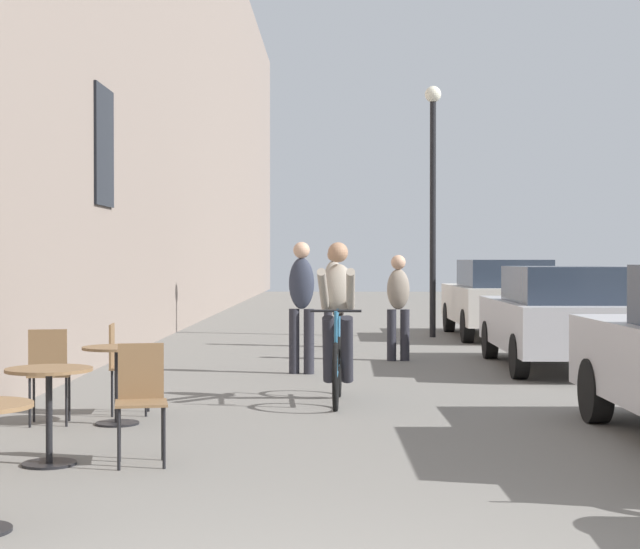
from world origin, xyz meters
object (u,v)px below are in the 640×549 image
object	(u,v)px
cyclist_on_bicycle	(338,326)
parked_car_third	(500,297)
street_lamp	(433,178)
pedestrian_far	(334,292)
cafe_table_mid	(49,395)
cafe_table_far	(117,368)
cafe_chair_far_toward_street	(123,362)
cafe_chair_mid_toward_wall	(141,394)
pedestrian_mid	(398,301)
parked_car_second	(559,316)
cafe_chair_far_toward_wall	(49,369)
pedestrian_near	(302,299)

from	to	relation	value
cyclist_on_bicycle	parked_car_third	xyz separation A→B (m)	(3.18, 9.00, -0.02)
street_lamp	pedestrian_far	bearing A→B (deg)	-131.09
cafe_table_mid	cafe_table_far	world-z (taller)	same
cafe_table_mid	cafe_chair_far_toward_street	xyz separation A→B (m)	(0.03, 2.47, -0.00)
parked_car_third	street_lamp	bearing A→B (deg)	179.09
cafe_chair_mid_toward_wall	pedestrian_mid	world-z (taller)	pedestrian_mid
cafe_chair_far_toward_street	pedestrian_mid	xyz separation A→B (m)	(3.04, 5.36, 0.38)
cafe_table_far	parked_car_second	size ratio (longest dim) A/B	0.18
cafe_chair_far_toward_street	pedestrian_far	world-z (taller)	pedestrian_far
cafe_table_mid	cyclist_on_bicycle	bearing A→B (deg)	58.03
cyclist_on_bicycle	pedestrian_mid	size ratio (longest dim) A/B	1.11
pedestrian_mid	street_lamp	bearing A→B (deg)	78.30
parked_car_third	cafe_chair_far_toward_street	bearing A→B (deg)	-117.98
cafe_table_mid	cafe_chair_far_toward_wall	bearing A→B (deg)	105.73
pedestrian_near	street_lamp	distance (m)	7.14
cafe_chair_mid_toward_wall	pedestrian_mid	bearing A→B (deg)	72.81
pedestrian_far	parked_car_third	size ratio (longest dim) A/B	0.40
cafe_chair_mid_toward_wall	cafe_table_far	distance (m)	1.88
cyclist_on_bicycle	pedestrian_far	xyz separation A→B (m)	(-0.05, 6.80, 0.15)
pedestrian_far	parked_car_second	world-z (taller)	pedestrian_far
pedestrian_mid	cafe_chair_far_toward_street	bearing A→B (deg)	-119.54
cafe_table_mid	cafe_table_far	xyz separation A→B (m)	(0.11, 1.86, 0.00)
cafe_chair_far_toward_street	parked_car_third	bearing A→B (deg)	62.02
pedestrian_near	pedestrian_mid	xyz separation A→B (m)	(1.40, 1.77, -0.10)
cafe_table_far	street_lamp	size ratio (longest dim) A/B	0.15
cafe_chair_far_toward_street	parked_car_third	distance (m)	11.29
cafe_table_mid	cafe_chair_mid_toward_wall	xyz separation A→B (m)	(0.67, 0.07, -0.00)
cyclist_on_bicycle	pedestrian_mid	bearing A→B (deg)	78.14
cafe_table_mid	parked_car_second	distance (m)	8.51
street_lamp	parked_car_third	world-z (taller)	street_lamp
cafe_chair_mid_toward_wall	pedestrian_near	world-z (taller)	pedestrian_near
cafe_table_far	cafe_chair_far_toward_street	bearing A→B (deg)	97.13
cafe_chair_far_toward_street	cafe_chair_mid_toward_wall	bearing A→B (deg)	-75.07
cafe_table_mid	pedestrian_mid	bearing A→B (deg)	68.59
cafe_table_far	cafe_table_mid	bearing A→B (deg)	-93.31
pedestrian_mid	pedestrian_near	bearing A→B (deg)	-128.27
cafe_chair_mid_toward_wall	cafe_chair_far_toward_street	world-z (taller)	same
pedestrian_mid	parked_car_second	world-z (taller)	pedestrian_mid
pedestrian_near	parked_car_third	distance (m)	7.35
cyclist_on_bicycle	street_lamp	bearing A→B (deg)	78.22
cyclist_on_bicycle	pedestrian_near	world-z (taller)	pedestrian_near
cafe_chair_mid_toward_wall	pedestrian_far	bearing A→B (deg)	82.03
cafe_chair_far_toward_street	parked_car_third	size ratio (longest dim) A/B	0.21
cafe_table_far	street_lamp	bearing A→B (deg)	69.70
cyclist_on_bicycle	parked_car_third	size ratio (longest dim) A/B	0.41
cafe_table_far	parked_car_third	world-z (taller)	parked_car_third
cafe_chair_far_toward_wall	street_lamp	bearing A→B (deg)	66.99
pedestrian_far	parked_car_third	world-z (taller)	pedestrian_far
cafe_table_far	pedestrian_far	world-z (taller)	pedestrian_far
cafe_chair_far_toward_wall	parked_car_second	size ratio (longest dim) A/B	0.22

